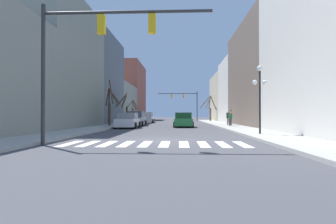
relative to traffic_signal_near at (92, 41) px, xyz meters
name	(u,v)px	position (x,y,z in m)	size (l,w,h in m)	color
ground_plane	(158,140)	(2.73, 2.43, -4.64)	(240.00, 240.00, 0.00)	#424247
sidewalk_left	(35,139)	(-3.97, 2.43, -4.57)	(2.96, 90.00, 0.15)	#9E9E99
sidewalk_right	(286,140)	(9.44, 2.43, -4.57)	(2.96, 90.00, 0.15)	#9E9E99
building_row_left	(104,87)	(-8.45, 30.67, 1.19)	(6.00, 65.16, 13.94)	gray
building_row_right	(260,81)	(13.92, 21.53, 0.85)	(6.00, 52.89, 11.80)	beige
crosswalk_stripes	(155,144)	(2.73, 0.75, -4.64)	(8.55, 2.60, 0.01)	white
traffic_signal_near	(92,41)	(0.00, 0.00, 0.00)	(7.65, 0.28, 6.33)	#2D2D2D
traffic_signal_far	(185,99)	(5.16, 44.36, -0.03)	(8.45, 0.28, 6.23)	#2D2D2D
street_lamp_right_corner	(260,85)	(9.03, 5.47, -1.40)	(0.95, 0.36, 4.37)	black
car_parked_right_far	(183,120)	(4.32, 17.26, -3.90)	(2.13, 4.72, 1.58)	#236B38
car_parked_left_near	(128,121)	(-1.29, 14.65, -3.91)	(2.16, 4.12, 1.55)	silver
car_parked_right_near	(136,119)	(-1.33, 20.03, -3.83)	(2.08, 4.69, 1.75)	gray
car_driving_toward_lane	(147,118)	(-1.30, 30.70, -3.84)	(2.14, 4.21, 1.72)	white
pedestrian_near_right_corner	(228,117)	(9.54, 18.96, -3.52)	(0.42, 0.66, 1.65)	#7A705B
pedestrian_waiting_at_curb	(230,117)	(9.39, 16.99, -3.58)	(0.60, 0.42, 1.54)	#4C4C51
pedestrian_crossing_street	(231,116)	(9.85, 19.21, -3.43)	(0.45, 0.72, 1.80)	#4C4C51
street_tree_right_far	(133,111)	(-3.44, 29.93, -2.68)	(2.15, 1.59, 3.56)	brown
street_tree_right_mid	(210,108)	(9.71, 38.44, -2.09)	(3.31, 2.97, 4.85)	brown
street_tree_left_far	(110,104)	(-3.98, 18.02, -2.10)	(2.26, 2.23, 5.19)	#473828
street_tree_right_near	(125,109)	(-4.05, 26.72, -2.52)	(1.92, 1.42, 4.48)	#473828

